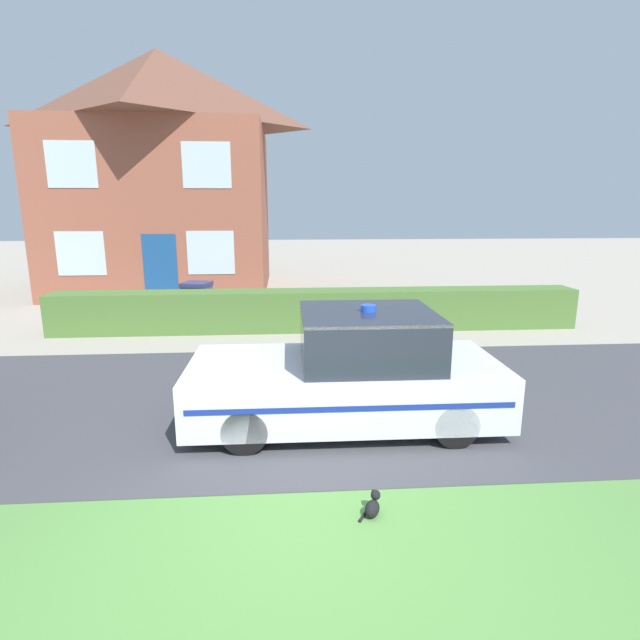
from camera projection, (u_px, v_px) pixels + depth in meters
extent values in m
plane|color=#A89E8E|center=(300.00, 536.00, 4.53)|extent=(80.00, 80.00, 0.00)
cube|color=#424247|center=(293.00, 398.00, 7.74)|extent=(28.00, 5.23, 0.01)
cube|color=#568C42|center=(303.00, 589.00, 3.90)|extent=(28.00, 2.68, 0.01)
cube|color=#4C7233|center=(318.00, 310.00, 11.97)|extent=(12.46, 0.81, 0.96)
cylinder|color=black|center=(254.00, 383.00, 7.58)|extent=(0.56, 0.20, 0.56)
cylinder|color=black|center=(245.00, 431.00, 5.98)|extent=(0.56, 0.20, 0.56)
cylinder|color=black|center=(421.00, 379.00, 7.74)|extent=(0.56, 0.20, 0.56)
cylinder|color=black|center=(455.00, 425.00, 6.15)|extent=(0.56, 0.20, 0.56)
cube|color=silver|center=(344.00, 386.00, 6.81)|extent=(4.17, 1.87, 0.72)
cube|color=#232833|center=(368.00, 336.00, 6.67)|extent=(1.77, 1.67, 0.68)
cube|color=silver|center=(368.00, 313.00, 6.60)|extent=(1.77, 1.67, 0.04)
cube|color=navy|center=(337.00, 361.00, 7.70)|extent=(3.96, 0.03, 0.07)
cube|color=navy|center=(353.00, 409.00, 5.90)|extent=(3.96, 0.03, 0.07)
cylinder|color=blue|center=(368.00, 308.00, 6.59)|extent=(0.21, 0.21, 0.09)
ellipsoid|color=black|center=(372.00, 509.00, 4.79)|extent=(0.21, 0.23, 0.17)
ellipsoid|color=beige|center=(375.00, 506.00, 4.86)|extent=(0.09, 0.08, 0.09)
sphere|color=black|center=(376.00, 495.00, 4.84)|extent=(0.10, 0.10, 0.10)
cone|color=black|center=(378.00, 492.00, 4.82)|extent=(0.04, 0.04, 0.04)
cone|color=black|center=(373.00, 491.00, 4.84)|extent=(0.04, 0.04, 0.04)
cylinder|color=black|center=(363.00, 517.00, 4.78)|extent=(0.10, 0.15, 0.03)
cube|color=#93513D|center=(166.00, 211.00, 17.49)|extent=(6.91, 5.96, 5.49)
pyramid|color=brown|center=(158.00, 88.00, 16.60)|extent=(7.26, 6.26, 2.46)
cube|color=navy|center=(161.00, 269.00, 15.00)|extent=(1.00, 0.02, 2.10)
cube|color=silver|center=(81.00, 254.00, 14.73)|extent=(1.40, 0.02, 1.30)
cube|color=silver|center=(211.00, 253.00, 14.99)|extent=(1.40, 0.02, 1.30)
cube|color=silver|center=(71.00, 164.00, 14.16)|extent=(1.40, 0.02, 1.30)
cube|color=silver|center=(206.00, 165.00, 14.42)|extent=(1.40, 0.02, 1.30)
cube|color=#474C8C|center=(197.00, 304.00, 12.80)|extent=(0.76, 0.76, 0.92)
cube|color=navy|center=(196.00, 284.00, 12.69)|extent=(0.80, 0.80, 0.10)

